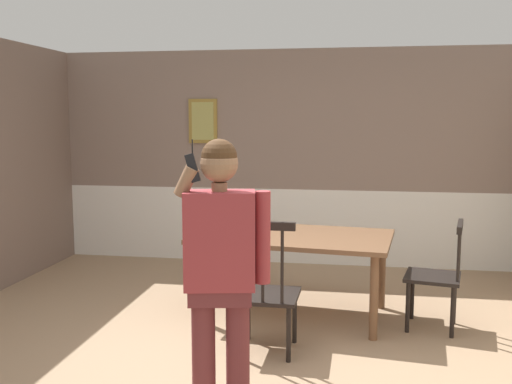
% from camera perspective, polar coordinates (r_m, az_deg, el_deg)
% --- Properties ---
extents(ground_plane, '(7.03, 7.03, 0.00)m').
position_cam_1_polar(ground_plane, '(4.34, -1.84, -17.01)').
color(ground_plane, '#9E7F60').
extents(room_back_partition, '(5.73, 0.17, 2.60)m').
position_cam_1_polar(room_back_partition, '(7.14, 3.07, 2.98)').
color(room_back_partition, gray).
rests_on(room_back_partition, ground_plane).
extents(dining_table, '(1.84, 1.23, 0.74)m').
position_cam_1_polar(dining_table, '(5.27, 3.63, -5.03)').
color(dining_table, brown).
rests_on(dining_table, ground_plane).
extents(chair_near_window, '(0.52, 0.52, 0.93)m').
position_cam_1_polar(chair_near_window, '(5.19, 17.33, -7.81)').
color(chair_near_window, black).
rests_on(chair_near_window, ground_plane).
extents(chair_by_doorway, '(0.48, 0.48, 1.05)m').
position_cam_1_polar(chair_by_doorway, '(4.46, 1.05, -9.71)').
color(chair_by_doorway, black).
rests_on(chair_by_doorway, ground_plane).
extents(person_figure, '(0.55, 0.29, 1.67)m').
position_cam_1_polar(person_figure, '(3.40, -3.43, -6.81)').
color(person_figure, brown).
rests_on(person_figure, ground_plane).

